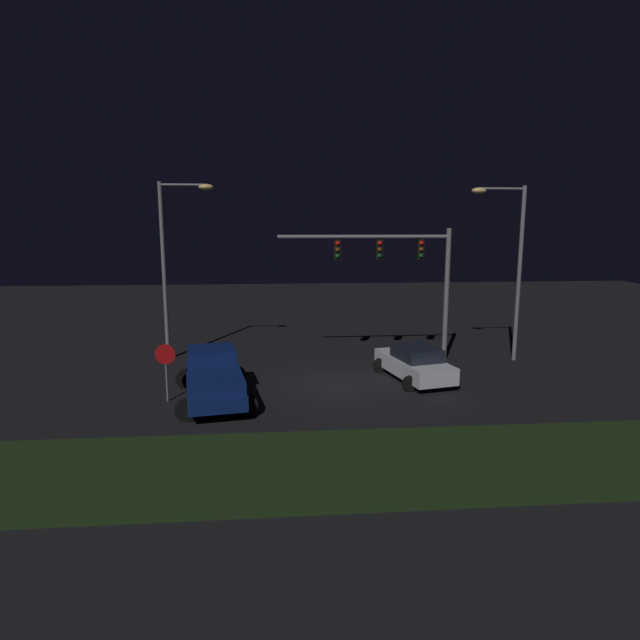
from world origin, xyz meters
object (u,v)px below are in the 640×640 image
car_sedan (414,363)px  traffic_signal_gantry (398,262)px  stop_sign (166,362)px  street_lamp_left (173,251)px  pickup_truck (213,374)px  street_lamp_right (510,253)px

car_sedan → traffic_signal_gantry: (-0.08, 3.19, 4.16)m
stop_sign → traffic_signal_gantry: bearing=27.5°
car_sedan → street_lamp_left: bearing=54.2°
car_sedan → pickup_truck: bearing=90.5°
car_sedan → traffic_signal_gantry: size_ratio=0.56×
traffic_signal_gantry → street_lamp_left: 10.91m
street_lamp_left → traffic_signal_gantry: bearing=-7.6°
stop_sign → car_sedan: bearing=11.4°
street_lamp_left → stop_sign: bearing=-83.6°
street_lamp_left → stop_sign: (0.75, -6.68, -3.86)m
traffic_signal_gantry → street_lamp_left: size_ratio=0.96×
car_sedan → stop_sign: bearing=88.7°
pickup_truck → car_sedan: size_ratio=1.21×
traffic_signal_gantry → pickup_truck: bearing=-148.1°
street_lamp_left → stop_sign: size_ratio=3.90×
street_lamp_right → pickup_truck: bearing=-160.2°
pickup_truck → stop_sign: bearing=82.9°
street_lamp_left → street_lamp_right: 16.32m
street_lamp_left → stop_sign: street_lamp_left is taller
pickup_truck → traffic_signal_gantry: bearing=-67.7°
traffic_signal_gantry → street_lamp_right: size_ratio=0.98×
street_lamp_left → street_lamp_right: (16.23, -1.66, -0.11)m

